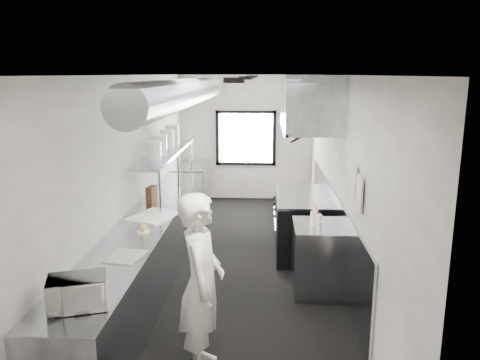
# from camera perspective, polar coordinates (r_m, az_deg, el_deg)

# --- Properties ---
(floor) EXTENTS (3.00, 8.00, 0.01)m
(floor) POSITION_cam_1_polar(r_m,az_deg,el_deg) (7.17, -0.68, -10.42)
(floor) COLOR black
(floor) RESTS_ON ground
(ceiling) EXTENTS (3.00, 8.00, 0.01)m
(ceiling) POSITION_cam_1_polar(r_m,az_deg,el_deg) (6.59, -0.75, 12.58)
(ceiling) COLOR silver
(ceiling) RESTS_ON wall_back
(wall_back) EXTENTS (3.00, 0.02, 2.80)m
(wall_back) POSITION_cam_1_polar(r_m,az_deg,el_deg) (10.68, 0.71, 5.10)
(wall_back) COLOR silver
(wall_back) RESTS_ON floor
(wall_front) EXTENTS (3.00, 0.02, 2.80)m
(wall_front) POSITION_cam_1_polar(r_m,az_deg,el_deg) (2.97, -6.01, -15.80)
(wall_front) COLOR silver
(wall_front) RESTS_ON floor
(wall_left) EXTENTS (0.02, 8.00, 2.80)m
(wall_left) POSITION_cam_1_polar(r_m,az_deg,el_deg) (7.00, -13.06, 0.72)
(wall_left) COLOR silver
(wall_left) RESTS_ON floor
(wall_right) EXTENTS (0.02, 8.00, 2.80)m
(wall_right) POSITION_cam_1_polar(r_m,az_deg,el_deg) (6.81, 11.98, 0.44)
(wall_right) COLOR silver
(wall_right) RESTS_ON floor
(wall_cladding) EXTENTS (0.03, 5.50, 1.10)m
(wall_cladding) POSITION_cam_1_polar(r_m,az_deg,el_deg) (7.32, 11.17, -5.58)
(wall_cladding) COLOR gray
(wall_cladding) RESTS_ON wall_right
(hvac_duct) EXTENTS (0.40, 6.40, 0.40)m
(hvac_duct) POSITION_cam_1_polar(r_m,az_deg,el_deg) (7.07, -6.28, 10.49)
(hvac_duct) COLOR gray
(hvac_duct) RESTS_ON ceiling
(service_window) EXTENTS (1.36, 0.05, 1.25)m
(service_window) POSITION_cam_1_polar(r_m,az_deg,el_deg) (10.65, 0.70, 5.07)
(service_window) COLOR white
(service_window) RESTS_ON wall_back
(exhaust_hood) EXTENTS (0.81, 2.20, 0.88)m
(exhaust_hood) POSITION_cam_1_polar(r_m,az_deg,el_deg) (7.32, 8.35, 9.25)
(exhaust_hood) COLOR gray
(exhaust_hood) RESTS_ON ceiling
(prep_counter) EXTENTS (0.70, 6.00, 0.90)m
(prep_counter) POSITION_cam_1_polar(r_m,az_deg,el_deg) (6.71, -10.92, -8.16)
(prep_counter) COLOR gray
(prep_counter) RESTS_ON floor
(pass_shelf) EXTENTS (0.45, 3.00, 0.68)m
(pass_shelf) POSITION_cam_1_polar(r_m,az_deg,el_deg) (7.86, -8.94, 3.18)
(pass_shelf) COLOR gray
(pass_shelf) RESTS_ON prep_counter
(range) EXTENTS (0.88, 1.60, 0.94)m
(range) POSITION_cam_1_polar(r_m,az_deg,el_deg) (7.67, 7.45, -5.21)
(range) COLOR black
(range) RESTS_ON floor
(bottle_station) EXTENTS (0.65, 0.80, 0.90)m
(bottle_station) POSITION_cam_1_polar(r_m,az_deg,el_deg) (6.38, 9.39, -9.25)
(bottle_station) COLOR gray
(bottle_station) RESTS_ON floor
(far_work_table) EXTENTS (0.70, 1.20, 0.90)m
(far_work_table) POSITION_cam_1_polar(r_m,az_deg,el_deg) (10.18, -5.97, -0.79)
(far_work_table) COLOR gray
(far_work_table) RESTS_ON floor
(notice_sheet_a) EXTENTS (0.02, 0.28, 0.38)m
(notice_sheet_a) POSITION_cam_1_polar(r_m,az_deg,el_deg) (5.61, 13.60, -0.17)
(notice_sheet_a) COLOR silver
(notice_sheet_a) RESTS_ON wall_right
(notice_sheet_b) EXTENTS (0.02, 0.28, 0.38)m
(notice_sheet_b) POSITION_cam_1_polar(r_m,az_deg,el_deg) (5.29, 14.25, -1.54)
(notice_sheet_b) COLOR silver
(notice_sheet_b) RESTS_ON wall_right
(line_cook) EXTENTS (0.47, 0.68, 1.78)m
(line_cook) POSITION_cam_1_polar(r_m,az_deg,el_deg) (4.53, -4.66, -12.49)
(line_cook) COLOR silver
(line_cook) RESTS_ON floor
(microwave) EXTENTS (0.53, 0.46, 0.27)m
(microwave) POSITION_cam_1_polar(r_m,az_deg,el_deg) (4.27, -19.05, -12.71)
(microwave) COLOR white
(microwave) RESTS_ON prep_counter
(deli_tub_a) EXTENTS (0.14, 0.14, 0.09)m
(deli_tub_a) POSITION_cam_1_polar(r_m,az_deg,el_deg) (4.67, -19.12, -11.68)
(deli_tub_a) COLOR #A6AEA0
(deli_tub_a) RESTS_ON prep_counter
(deli_tub_b) EXTENTS (0.16, 0.16, 0.11)m
(deli_tub_b) POSITION_cam_1_polar(r_m,az_deg,el_deg) (4.73, -19.43, -11.25)
(deli_tub_b) COLOR #A6AEA0
(deli_tub_b) RESTS_ON prep_counter
(newspaper) EXTENTS (0.40, 0.47, 0.01)m
(newspaper) POSITION_cam_1_polar(r_m,az_deg,el_deg) (5.26, -13.65, -8.96)
(newspaper) COLOR silver
(newspaper) RESTS_ON prep_counter
(small_plate) EXTENTS (0.20, 0.20, 0.01)m
(small_plate) POSITION_cam_1_polar(r_m,az_deg,el_deg) (5.98, -11.62, -6.17)
(small_plate) COLOR white
(small_plate) RESTS_ON prep_counter
(pastry) EXTENTS (0.10, 0.10, 0.10)m
(pastry) POSITION_cam_1_polar(r_m,az_deg,el_deg) (5.96, -11.64, -5.66)
(pastry) COLOR #E3C877
(pastry) RESTS_ON small_plate
(cutting_board) EXTENTS (0.72, 0.81, 0.02)m
(cutting_board) POSITION_cam_1_polar(r_m,az_deg,el_deg) (6.60, -10.36, -4.29)
(cutting_board) COLOR white
(cutting_board) RESTS_ON prep_counter
(knife_block) EXTENTS (0.14, 0.23, 0.24)m
(knife_block) POSITION_cam_1_polar(r_m,az_deg,el_deg) (7.35, -10.65, -1.66)
(knife_block) COLOR #57301E
(knife_block) RESTS_ON prep_counter
(plate_stack_a) EXTENTS (0.29, 0.29, 0.27)m
(plate_stack_a) POSITION_cam_1_polar(r_m,az_deg,el_deg) (7.11, -10.39, 3.50)
(plate_stack_a) COLOR white
(plate_stack_a) RESTS_ON pass_shelf
(plate_stack_b) EXTENTS (0.32, 0.32, 0.32)m
(plate_stack_b) POSITION_cam_1_polar(r_m,az_deg,el_deg) (7.51, -9.76, 4.21)
(plate_stack_b) COLOR white
(plate_stack_b) RESTS_ON pass_shelf
(plate_stack_c) EXTENTS (0.25, 0.25, 0.33)m
(plate_stack_c) POSITION_cam_1_polar(r_m,az_deg,el_deg) (8.10, -8.82, 4.90)
(plate_stack_c) COLOR white
(plate_stack_c) RESTS_ON pass_shelf
(plate_stack_d) EXTENTS (0.29, 0.29, 0.37)m
(plate_stack_d) POSITION_cam_1_polar(r_m,az_deg,el_deg) (8.44, -8.22, 5.36)
(plate_stack_d) COLOR white
(plate_stack_d) RESTS_ON pass_shelf
(squeeze_bottle_a) EXTENTS (0.07, 0.07, 0.16)m
(squeeze_bottle_a) POSITION_cam_1_polar(r_m,az_deg,el_deg) (5.87, 9.62, -5.69)
(squeeze_bottle_a) COLOR white
(squeeze_bottle_a) RESTS_ON bottle_station
(squeeze_bottle_b) EXTENTS (0.07, 0.07, 0.19)m
(squeeze_bottle_b) POSITION_cam_1_polar(r_m,az_deg,el_deg) (6.05, 9.60, -5.01)
(squeeze_bottle_b) COLOR white
(squeeze_bottle_b) RESTS_ON bottle_station
(squeeze_bottle_c) EXTENTS (0.07, 0.07, 0.18)m
(squeeze_bottle_c) POSITION_cam_1_polar(r_m,az_deg,el_deg) (6.17, 8.79, -4.62)
(squeeze_bottle_c) COLOR white
(squeeze_bottle_c) RESTS_ON bottle_station
(squeeze_bottle_d) EXTENTS (0.06, 0.06, 0.16)m
(squeeze_bottle_d) POSITION_cam_1_polar(r_m,az_deg,el_deg) (6.35, 9.16, -4.26)
(squeeze_bottle_d) COLOR white
(squeeze_bottle_d) RESTS_ON bottle_station
(squeeze_bottle_e) EXTENTS (0.07, 0.07, 0.18)m
(squeeze_bottle_e) POSITION_cam_1_polar(r_m,az_deg,el_deg) (6.44, 8.96, -3.91)
(squeeze_bottle_e) COLOR white
(squeeze_bottle_e) RESTS_ON bottle_station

